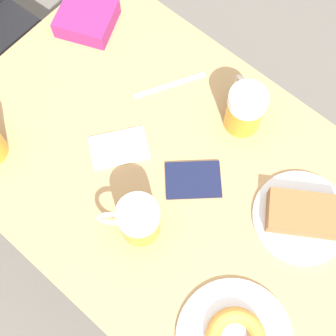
# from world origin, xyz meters

# --- Properties ---
(ground_plane) EXTENTS (8.00, 8.00, 0.00)m
(ground_plane) POSITION_xyz_m (0.00, 0.00, 0.00)
(ground_plane) COLOR #666059
(table) EXTENTS (0.70, 1.06, 0.77)m
(table) POSITION_xyz_m (0.00, 0.00, 0.70)
(table) COLOR tan
(table) RESTS_ON ground_plane
(plate_with_cake) EXTENTS (0.22, 0.22, 0.05)m
(plate_with_cake) POSITION_xyz_m (0.11, -0.29, 0.79)
(plate_with_cake) COLOR silver
(plate_with_cake) RESTS_ON table
(beer_mug_left) EXTENTS (0.10, 0.11, 0.12)m
(beer_mug_left) POSITION_xyz_m (0.21, -0.05, 0.83)
(beer_mug_left) COLOR #C68C23
(beer_mug_left) RESTS_ON table
(beer_mug_right) EXTENTS (0.10, 0.12, 0.12)m
(beer_mug_right) POSITION_xyz_m (-0.14, -0.04, 0.83)
(beer_mug_right) COLOR #C68C23
(beer_mug_right) RESTS_ON table
(napkin_folded) EXTENTS (0.16, 0.15, 0.00)m
(napkin_folded) POSITION_xyz_m (-0.03, 0.12, 0.78)
(napkin_folded) COLOR white
(napkin_folded) RESTS_ON table
(fork) EXTENTS (0.17, 0.10, 0.00)m
(fork) POSITION_xyz_m (0.17, 0.14, 0.78)
(fork) COLOR silver
(fork) RESTS_ON table
(passport_near_edge) EXTENTS (0.15, 0.15, 0.01)m
(passport_near_edge) POSITION_xyz_m (0.02, -0.06, 0.78)
(passport_near_edge) COLOR #141938
(passport_near_edge) RESTS_ON table
(blue_pouch) EXTENTS (0.17, 0.18, 0.05)m
(blue_pouch) POSITION_xyz_m (0.17, 0.43, 0.80)
(blue_pouch) COLOR #8C2366
(blue_pouch) RESTS_ON table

